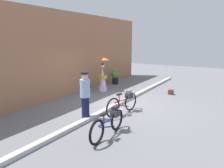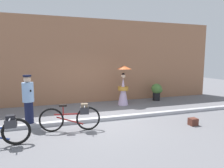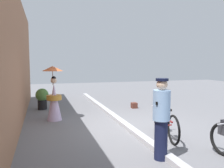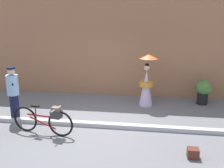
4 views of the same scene
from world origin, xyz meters
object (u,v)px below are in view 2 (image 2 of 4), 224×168
bicycle_far_side (73,117)px  potted_plant_by_door (157,91)px  person_officer (28,100)px  person_with_parasol (123,86)px  backpack_on_pavement (193,122)px

bicycle_far_side → potted_plant_by_door: 5.48m
bicycle_far_side → potted_plant_by_door: bearing=33.5°
bicycle_far_side → person_officer: (-1.27, 0.79, 0.44)m
person_officer → bicycle_far_side: bearing=-31.8°
person_with_parasol → backpack_on_pavement: person_with_parasol is taller
person_officer → person_with_parasol: 4.29m
bicycle_far_side → person_with_parasol: 3.74m
bicycle_far_side → person_officer: person_officer is taller
person_with_parasol → potted_plant_by_door: (1.97, 0.37, -0.36)m
person_officer → person_with_parasol: bearing=25.8°
person_officer → backpack_on_pavement: 5.25m
person_officer → potted_plant_by_door: person_officer is taller
person_officer → backpack_on_pavement: (4.98, -1.47, -0.75)m
person_with_parasol → potted_plant_by_door: 2.03m
person_officer → potted_plant_by_door: 6.26m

